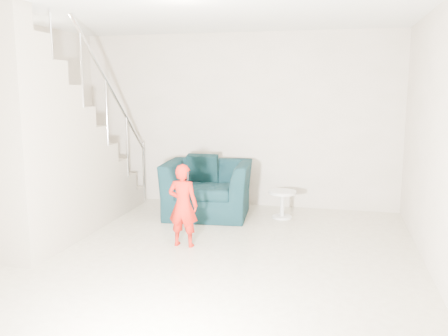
{
  "coord_description": "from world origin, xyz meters",
  "views": [
    {
      "loc": [
        1.52,
        -4.58,
        1.85
      ],
      "look_at": [
        0.15,
        1.2,
        0.85
      ],
      "focal_mm": 38.0,
      "sensor_mm": 36.0,
      "label": 1
    }
  ],
  "objects_px": {
    "side_table": "(282,200)",
    "staircase": "(44,162)",
    "toddler": "(183,205)",
    "armchair": "(208,189)"
  },
  "relations": [
    {
      "from": "toddler",
      "to": "side_table",
      "type": "bearing_deg",
      "value": -121.13
    },
    {
      "from": "armchair",
      "to": "staircase",
      "type": "xyz_separation_m",
      "value": [
        -1.72,
        -1.43,
        0.55
      ]
    },
    {
      "from": "toddler",
      "to": "staircase",
      "type": "distance_m",
      "value": 1.86
    },
    {
      "from": "armchair",
      "to": "side_table",
      "type": "xyz_separation_m",
      "value": [
        1.09,
        0.09,
        -0.13
      ]
    },
    {
      "from": "armchair",
      "to": "side_table",
      "type": "height_order",
      "value": "armchair"
    },
    {
      "from": "side_table",
      "to": "staircase",
      "type": "height_order",
      "value": "staircase"
    },
    {
      "from": "staircase",
      "to": "toddler",
      "type": "bearing_deg",
      "value": 0.77
    },
    {
      "from": "side_table",
      "to": "toddler",
      "type": "bearing_deg",
      "value": -123.74
    },
    {
      "from": "toddler",
      "to": "side_table",
      "type": "height_order",
      "value": "toddler"
    },
    {
      "from": "armchair",
      "to": "staircase",
      "type": "distance_m",
      "value": 2.3
    }
  ]
}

